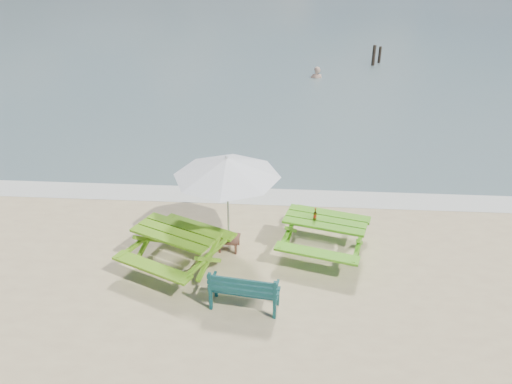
# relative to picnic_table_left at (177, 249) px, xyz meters

# --- Properties ---
(foam_strip) EXTENTS (22.00, 0.90, 0.01)m
(foam_strip) POSITION_rel_picnic_table_left_xyz_m (1.98, 3.12, -0.40)
(foam_strip) COLOR silver
(foam_strip) RESTS_ON ground
(picnic_table_left) EXTENTS (2.42, 2.52, 0.84)m
(picnic_table_left) POSITION_rel_picnic_table_left_xyz_m (0.00, 0.00, 0.00)
(picnic_table_left) COLOR #5F9817
(picnic_table_left) RESTS_ON ground
(picnic_table_right) EXTENTS (2.18, 2.32, 0.83)m
(picnic_table_right) POSITION_rel_picnic_table_left_xyz_m (3.10, 0.72, -0.01)
(picnic_table_right) COLOR #4FA118
(picnic_table_right) RESTS_ON ground
(park_bench) EXTENTS (1.35, 0.62, 0.80)m
(park_bench) POSITION_rel_picnic_table_left_xyz_m (1.51, -1.21, -0.16)
(park_bench) COLOR #0E3C3D
(park_bench) RESTS_ON ground
(side_table) EXTENTS (0.48, 0.48, 0.29)m
(side_table) POSITION_rel_picnic_table_left_xyz_m (1.01, 0.67, -0.25)
(side_table) COLOR brown
(side_table) RESTS_ON ground
(patio_umbrella) EXTENTS (2.41, 2.41, 2.22)m
(patio_umbrella) POSITION_rel_picnic_table_left_xyz_m (1.01, 0.67, 1.61)
(patio_umbrella) COLOR silver
(patio_umbrella) RESTS_ON ground
(beer_bottle) EXTENTS (0.07, 0.07, 0.27)m
(beer_bottle) POSITION_rel_picnic_table_left_xyz_m (2.86, 0.68, 0.51)
(beer_bottle) COLOR #985A16
(beer_bottle) RESTS_ON picnic_table_right
(swimmer) EXTENTS (0.64, 0.43, 1.74)m
(swimmer) POSITION_rel_picnic_table_left_xyz_m (3.50, 14.87, -0.75)
(swimmer) COLOR tan
(swimmer) RESTS_ON ground
(mooring_pilings) EXTENTS (0.56, 0.76, 1.22)m
(mooring_pilings) POSITION_rel_picnic_table_left_xyz_m (6.62, 17.62, -0.03)
(mooring_pilings) COLOR black
(mooring_pilings) RESTS_ON ground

